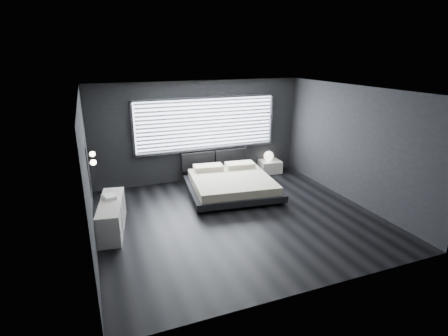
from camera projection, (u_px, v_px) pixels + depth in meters
name	position (u px, v px, depth m)	size (l,w,h in m)	color
room	(239.00, 157.00, 7.39)	(6.04, 6.00, 2.80)	black
window	(207.00, 124.00, 9.78)	(4.14, 0.09, 1.52)	white
headboard	(214.00, 159.00, 10.13)	(1.96, 0.16, 0.52)	black
sconce_near	(93.00, 162.00, 6.38)	(0.18, 0.11, 0.11)	silver
sconce_far	(92.00, 154.00, 6.91)	(0.18, 0.11, 0.11)	silver
wall_art_upper	(86.00, 159.00, 5.74)	(0.01, 0.48, 0.48)	#47474C
wall_art_lower	(90.00, 181.00, 6.11)	(0.01, 0.48, 0.48)	#47474C
bed	(231.00, 184.00, 9.09)	(2.46, 2.37, 0.58)	black
nightstand	(270.00, 166.00, 10.72)	(0.64, 0.53, 0.37)	silver
orb_lamp	(269.00, 156.00, 10.63)	(0.30, 0.30, 0.30)	white
dresser	(112.00, 216.00, 7.18)	(0.70, 1.64, 0.64)	silver
book_stack	(109.00, 197.00, 7.24)	(0.31, 0.38, 0.07)	white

